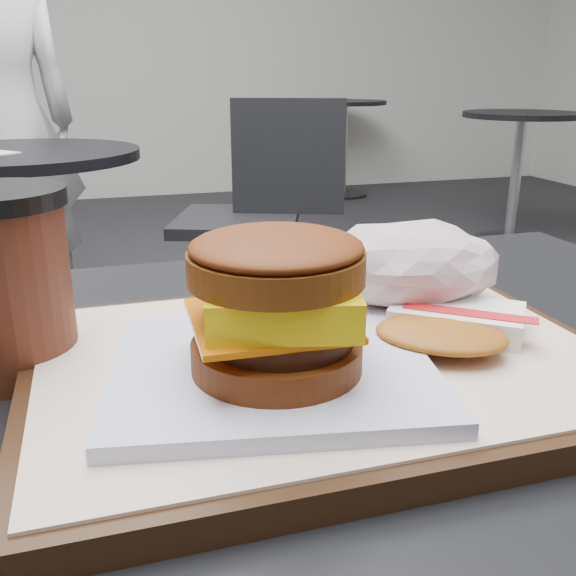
# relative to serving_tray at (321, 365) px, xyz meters

# --- Properties ---
(serving_tray) EXTENTS (0.38, 0.28, 0.02)m
(serving_tray) POSITION_rel_serving_tray_xyz_m (0.00, 0.00, 0.00)
(serving_tray) COLOR black
(serving_tray) RESTS_ON customer_table
(breakfast_sandwich) EXTENTS (0.22, 0.20, 0.09)m
(breakfast_sandwich) POSITION_rel_serving_tray_xyz_m (-0.04, -0.03, 0.05)
(breakfast_sandwich) COLOR white
(breakfast_sandwich) RESTS_ON serving_tray
(hash_brown) EXTENTS (0.14, 0.13, 0.02)m
(hash_brown) POSITION_rel_serving_tray_xyz_m (0.09, -0.01, 0.02)
(hash_brown) COLOR white
(hash_brown) RESTS_ON serving_tray
(crumpled_wrapper) EXTENTS (0.15, 0.11, 0.06)m
(crumpled_wrapper) POSITION_rel_serving_tray_xyz_m (0.10, 0.07, 0.04)
(crumpled_wrapper) COLOR silver
(crumpled_wrapper) RESTS_ON serving_tray
(coffee_cup) EXTENTS (0.09, 0.09, 0.13)m
(coffee_cup) POSITION_rel_serving_tray_xyz_m (-0.20, 0.07, 0.06)
(coffee_cup) COLOR #441B10
(coffee_cup) RESTS_ON customer_table
(neighbor_table) EXTENTS (0.70, 0.70, 0.75)m
(neighbor_table) POSITION_rel_serving_tray_xyz_m (-0.34, 1.66, -0.23)
(neighbor_table) COLOR black
(neighbor_table) RESTS_ON ground
(neighbor_chair) EXTENTS (0.65, 0.54, 0.88)m
(neighbor_chair) POSITION_rel_serving_tray_xyz_m (0.41, 1.82, -0.27)
(neighbor_chair) COLOR #A7A7AC
(neighbor_chair) RESTS_ON ground
(patron) EXTENTS (0.66, 0.54, 1.57)m
(patron) POSITION_rel_serving_tray_xyz_m (-0.44, 2.31, 0.00)
(patron) COLOR silver
(patron) RESTS_ON ground
(bg_table_near) EXTENTS (0.66, 0.66, 0.75)m
(bg_table_near) POSITION_rel_serving_tray_xyz_m (2.21, 2.81, -0.22)
(bg_table_near) COLOR black
(bg_table_near) RESTS_ON ground
(bg_table_far) EXTENTS (0.66, 0.66, 0.75)m
(bg_table_far) POSITION_rel_serving_tray_xyz_m (1.81, 4.51, -0.22)
(bg_table_far) COLOR black
(bg_table_far) RESTS_ON ground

